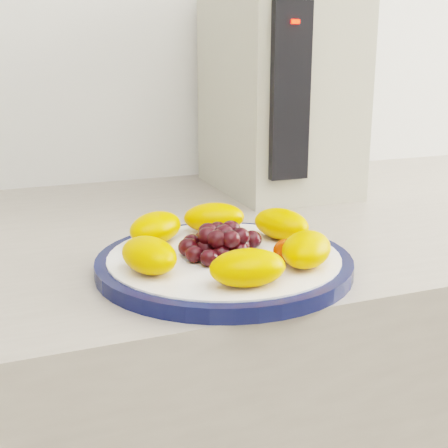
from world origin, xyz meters
name	(u,v)px	position (x,y,z in m)	size (l,w,h in m)	color
plate_rim	(224,264)	(0.05, 1.02, 0.91)	(0.26, 0.26, 0.01)	#0A1137
plate_face	(224,263)	(0.05, 1.02, 0.91)	(0.24, 0.24, 0.02)	white
appliance_body	(278,89)	(0.27, 1.35, 1.06)	(0.18, 0.25, 0.32)	#ADA892
appliance_panel	(290,93)	(0.22, 1.22, 1.06)	(0.05, 0.02, 0.23)	black
appliance_led	(295,22)	(0.22, 1.21, 1.15)	(0.01, 0.01, 0.01)	#FF0C05
fruit_plate	(229,240)	(0.05, 1.02, 0.93)	(0.23, 0.22, 0.03)	#FF8800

